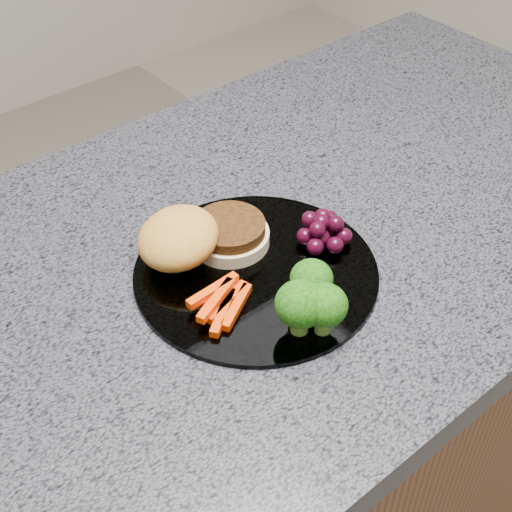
{
  "coord_description": "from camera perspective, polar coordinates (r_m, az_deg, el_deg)",
  "views": [
    {
      "loc": [
        -0.4,
        -0.47,
        1.42
      ],
      "look_at": [
        -0.05,
        -0.05,
        0.93
      ],
      "focal_mm": 50.0,
      "sensor_mm": 36.0,
      "label": 1
    }
  ],
  "objects": [
    {
      "name": "burger",
      "position": [
        0.76,
        -4.75,
        1.32
      ],
      "size": [
        0.16,
        0.11,
        0.05
      ],
      "rotation": [
        0.0,
        0.0,
        -0.14
      ],
      "color": "beige",
      "rests_on": "plate"
    },
    {
      "name": "countertop",
      "position": [
        0.82,
        0.48,
        0.75
      ],
      "size": [
        1.2,
        0.6,
        0.04
      ],
      "primitive_type": "cube",
      "color": "#4C4C56",
      "rests_on": "island_cabinet"
    },
    {
      "name": "carrot_sticks",
      "position": [
        0.71,
        -2.77,
        -3.68
      ],
      "size": [
        0.07,
        0.06,
        0.02
      ],
      "rotation": [
        0.0,
        0.0,
        0.14
      ],
      "color": "#EF3C03",
      "rests_on": "plate"
    },
    {
      "name": "plate",
      "position": [
        0.76,
        0.0,
        -1.29
      ],
      "size": [
        0.26,
        0.26,
        0.01
      ],
      "primitive_type": "cylinder",
      "color": "white",
      "rests_on": "countertop"
    },
    {
      "name": "island_cabinet",
      "position": [
        1.17,
        0.35,
        -16.08
      ],
      "size": [
        1.2,
        0.6,
        0.86
      ],
      "primitive_type": "cube",
      "color": "brown",
      "rests_on": "ground"
    },
    {
      "name": "grape_bunch",
      "position": [
        0.79,
        5.42,
        2.09
      ],
      "size": [
        0.06,
        0.06,
        0.03
      ],
      "rotation": [
        0.0,
        0.0,
        0.02
      ],
      "color": "black",
      "rests_on": "plate"
    },
    {
      "name": "broccoli",
      "position": [
        0.68,
        4.42,
        -3.4
      ],
      "size": [
        0.08,
        0.08,
        0.06
      ],
      "rotation": [
        0.0,
        0.0,
        0.34
      ],
      "color": "olive",
      "rests_on": "plate"
    }
  ]
}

